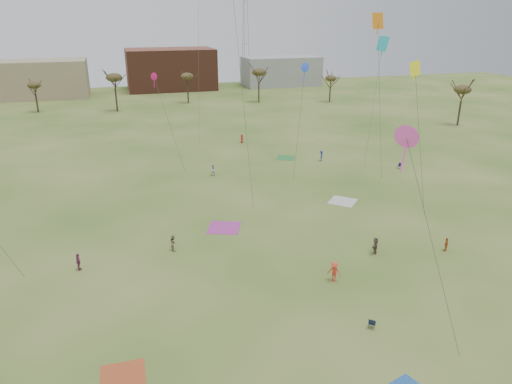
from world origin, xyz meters
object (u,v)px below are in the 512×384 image
object	(u,v)px
camp_chair_center	(372,325)
radio_tower	(245,22)
spectator_fore_a	(446,244)
camp_chair_right	(399,167)

from	to	relation	value
camp_chair_center	radio_tower	size ratio (longest dim) A/B	0.02
spectator_fore_a	radio_tower	distance (m)	122.23
spectator_fore_a	radio_tower	bearing A→B (deg)	-129.24
spectator_fore_a	camp_chair_center	distance (m)	15.93
spectator_fore_a	camp_chair_center	world-z (taller)	spectator_fore_a
camp_chair_center	camp_chair_right	size ratio (longest dim) A/B	1.00
camp_chair_center	camp_chair_right	distance (m)	40.90
camp_chair_center	camp_chair_right	world-z (taller)	same
camp_chair_right	radio_tower	size ratio (longest dim) A/B	0.02
radio_tower	camp_chair_center	bearing A→B (deg)	-101.29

